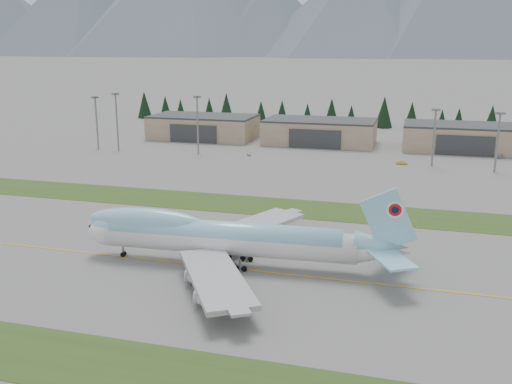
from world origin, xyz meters
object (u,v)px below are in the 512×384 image
(service_vehicle_a, at_px, (249,156))
(service_vehicle_c, at_px, (500,158))
(hangar_left, at_px, (203,127))
(hangar_right, at_px, (463,137))
(boeing_747_freighter, at_px, (225,237))
(service_vehicle_b, at_px, (402,164))
(hangar_center, at_px, (320,131))

(service_vehicle_a, relative_size, service_vehicle_c, 0.79)
(service_vehicle_a, height_order, service_vehicle_c, service_vehicle_c)
(hangar_left, xyz_separation_m, service_vehicle_a, (32.76, -36.00, -5.39))
(hangar_right, bearing_deg, hangar_left, 180.00)
(hangar_left, relative_size, hangar_right, 1.00)
(boeing_747_freighter, xyz_separation_m, service_vehicle_c, (67.42, 133.70, -5.79))
(service_vehicle_a, distance_m, service_vehicle_b, 58.94)
(hangar_center, relative_size, service_vehicle_b, 11.76)
(hangar_center, xyz_separation_m, hangar_right, (60.00, 0.00, 0.00))
(hangar_left, xyz_separation_m, service_vehicle_c, (128.15, -14.60, -5.39))
(hangar_right, bearing_deg, boeing_747_freighter, -110.10)
(hangar_left, bearing_deg, service_vehicle_b, -22.05)
(hangar_center, distance_m, service_vehicle_a, 42.66)
(service_vehicle_a, relative_size, service_vehicle_b, 0.78)
(service_vehicle_a, distance_m, service_vehicle_c, 97.77)
(boeing_747_freighter, height_order, hangar_center, boeing_747_freighter)
(hangar_center, distance_m, hangar_right, 60.00)
(hangar_center, bearing_deg, service_vehicle_b, -45.35)
(service_vehicle_b, bearing_deg, hangar_center, 47.34)
(service_vehicle_c, bearing_deg, hangar_center, -175.72)
(boeing_747_freighter, height_order, hangar_right, boeing_747_freighter)
(boeing_747_freighter, bearing_deg, service_vehicle_a, 100.55)
(hangar_center, height_order, service_vehicle_c, hangar_center)
(hangar_left, height_order, hangar_center, same)
(hangar_right, bearing_deg, hangar_center, 180.00)
(hangar_left, height_order, service_vehicle_c, hangar_left)
(service_vehicle_c, bearing_deg, boeing_747_freighter, -101.19)
(service_vehicle_b, distance_m, service_vehicle_c, 42.87)
(hangar_right, relative_size, service_vehicle_a, 15.11)
(boeing_747_freighter, height_order, hangar_left, boeing_747_freighter)
(boeing_747_freighter, height_order, service_vehicle_c, boeing_747_freighter)
(hangar_left, relative_size, service_vehicle_c, 11.90)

